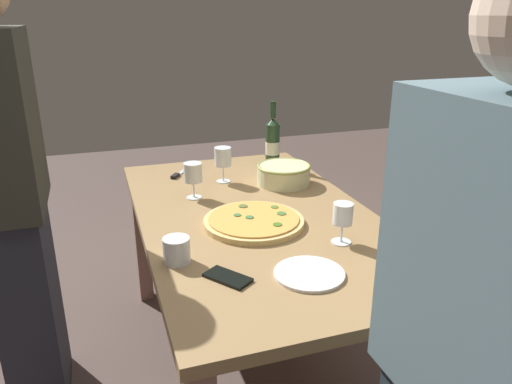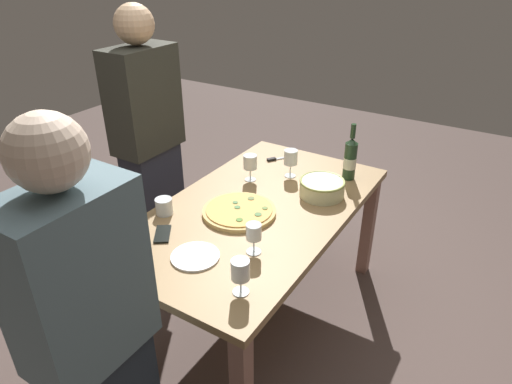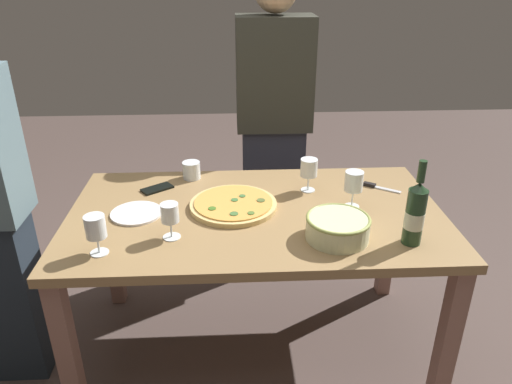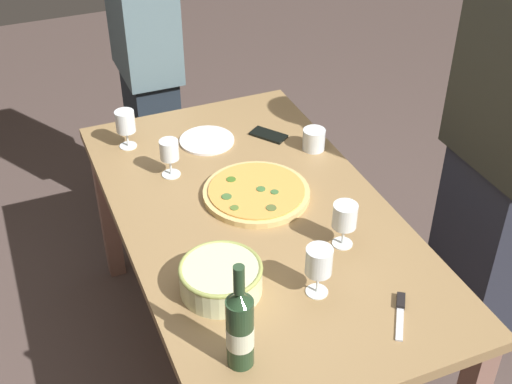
% 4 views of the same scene
% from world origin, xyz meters
% --- Properties ---
extents(ground_plane, '(8.00, 8.00, 0.00)m').
position_xyz_m(ground_plane, '(0.00, 0.00, 0.00)').
color(ground_plane, brown).
extents(dining_table, '(1.60, 0.90, 0.75)m').
position_xyz_m(dining_table, '(0.00, 0.00, 0.66)').
color(dining_table, '#96754A').
rests_on(dining_table, ground).
extents(pizza, '(0.38, 0.38, 0.03)m').
position_xyz_m(pizza, '(-0.10, 0.04, 0.76)').
color(pizza, '#DDB971').
rests_on(pizza, dining_table).
extents(serving_bowl, '(0.25, 0.25, 0.09)m').
position_xyz_m(serving_bowl, '(0.30, -0.24, 0.80)').
color(serving_bowl, beige).
rests_on(serving_bowl, dining_table).
extents(wine_bottle, '(0.07, 0.07, 0.34)m').
position_xyz_m(wine_bottle, '(0.58, -0.28, 0.88)').
color(wine_bottle, '#223C23').
rests_on(wine_bottle, dining_table).
extents(wine_glass_near_pizza, '(0.08, 0.08, 0.16)m').
position_xyz_m(wine_glass_near_pizza, '(0.25, 0.20, 0.86)').
color(wine_glass_near_pizza, white).
rests_on(wine_glass_near_pizza, dining_table).
extents(wine_glass_by_bottle, '(0.07, 0.07, 0.15)m').
position_xyz_m(wine_glass_by_bottle, '(-0.34, -0.20, 0.85)').
color(wine_glass_by_bottle, white).
rests_on(wine_glass_by_bottle, dining_table).
extents(wine_glass_far_left, '(0.08, 0.08, 0.15)m').
position_xyz_m(wine_glass_far_left, '(-0.59, -0.30, 0.86)').
color(wine_glass_far_left, white).
rests_on(wine_glass_far_left, dining_table).
extents(wine_glass_far_right, '(0.08, 0.08, 0.17)m').
position_xyz_m(wine_glass_far_right, '(0.42, 0.02, 0.87)').
color(wine_glass_far_right, white).
rests_on(wine_glass_far_right, dining_table).
extents(cup_amber, '(0.09, 0.09, 0.08)m').
position_xyz_m(cup_amber, '(-0.30, 0.37, 0.79)').
color(cup_amber, white).
rests_on(cup_amber, dining_table).
extents(side_plate, '(0.22, 0.22, 0.01)m').
position_xyz_m(side_plate, '(-0.51, -0.00, 0.76)').
color(side_plate, white).
rests_on(side_plate, dining_table).
extents(cell_phone, '(0.16, 0.14, 0.01)m').
position_xyz_m(cell_phone, '(-0.45, 0.24, 0.76)').
color(cell_phone, black).
rests_on(cell_phone, dining_table).
extents(pizza_knife, '(0.16, 0.12, 0.02)m').
position_xyz_m(pizza_knife, '(0.58, 0.21, 0.76)').
color(pizza_knife, silver).
rests_on(pizza_knife, dining_table).
extents(person_host, '(0.43, 0.24, 1.69)m').
position_xyz_m(person_host, '(0.15, 0.89, 0.86)').
color(person_host, '#282B37').
rests_on(person_host, ground).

